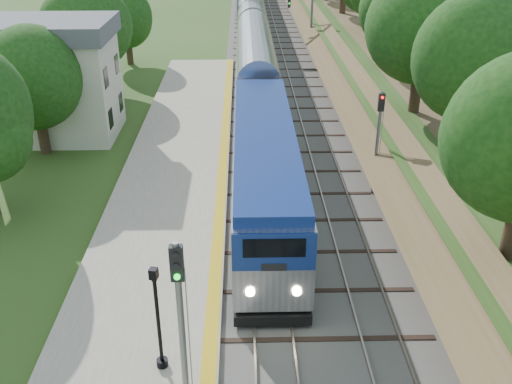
{
  "coord_description": "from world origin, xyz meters",
  "views": [
    {
      "loc": [
        -1.06,
        -8.52,
        14.77
      ],
      "look_at": [
        -0.5,
        15.04,
        2.8
      ],
      "focal_mm": 40.0,
      "sensor_mm": 36.0,
      "label": 1
    }
  ],
  "objects_px": {
    "lamppost_far": "(159,325)",
    "signal_farside": "(378,133)",
    "station_building": "(53,78)",
    "train": "(251,23)",
    "signal_gantry": "(275,7)",
    "signal_platform": "(181,316)"
  },
  "relations": [
    {
      "from": "lamppost_far",
      "to": "signal_farside",
      "type": "xyz_separation_m",
      "value": [
        10.16,
        13.54,
        1.53
      ]
    },
    {
      "from": "station_building",
      "to": "train",
      "type": "height_order",
      "value": "station_building"
    },
    {
      "from": "train",
      "to": "lamppost_far",
      "type": "bearing_deg",
      "value": -94.31
    },
    {
      "from": "signal_gantry",
      "to": "signal_farside",
      "type": "bearing_deg",
      "value": -83.91
    },
    {
      "from": "station_building",
      "to": "signal_farside",
      "type": "height_order",
      "value": "station_building"
    },
    {
      "from": "lamppost_far",
      "to": "signal_farside",
      "type": "height_order",
      "value": "signal_farside"
    },
    {
      "from": "lamppost_far",
      "to": "signal_farside",
      "type": "distance_m",
      "value": 17.0
    },
    {
      "from": "lamppost_far",
      "to": "signal_gantry",
      "type": "bearing_deg",
      "value": 82.44
    },
    {
      "from": "station_building",
      "to": "lamppost_far",
      "type": "bearing_deg",
      "value": -66.86
    },
    {
      "from": "station_building",
      "to": "signal_farside",
      "type": "relative_size",
      "value": 1.46
    },
    {
      "from": "station_building",
      "to": "lamppost_far",
      "type": "height_order",
      "value": "station_building"
    },
    {
      "from": "station_building",
      "to": "lamppost_far",
      "type": "distance_m",
      "value": 25.61
    },
    {
      "from": "signal_gantry",
      "to": "lamppost_far",
      "type": "relative_size",
      "value": 2.07
    },
    {
      "from": "signal_farside",
      "to": "signal_platform",
      "type": "bearing_deg",
      "value": -120.15
    },
    {
      "from": "signal_farside",
      "to": "train",
      "type": "bearing_deg",
      "value": 99.03
    },
    {
      "from": "signal_gantry",
      "to": "signal_farside",
      "type": "relative_size",
      "value": 1.42
    },
    {
      "from": "train",
      "to": "signal_platform",
      "type": "bearing_deg",
      "value": -93.04
    },
    {
      "from": "train",
      "to": "signal_farside",
      "type": "xyz_separation_m",
      "value": [
        6.2,
        -39.02,
        1.39
      ]
    },
    {
      "from": "signal_gantry",
      "to": "signal_farside",
      "type": "distance_m",
      "value": 35.15
    },
    {
      "from": "station_building",
      "to": "signal_platform",
      "type": "xyz_separation_m",
      "value": [
        11.1,
        -25.61,
        0.19
      ]
    },
    {
      "from": "signal_gantry",
      "to": "lamppost_far",
      "type": "height_order",
      "value": "signal_gantry"
    },
    {
      "from": "signal_gantry",
      "to": "signal_farside",
      "type": "xyz_separation_m",
      "value": [
        3.73,
        -34.93,
        -1.1
      ]
    }
  ]
}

